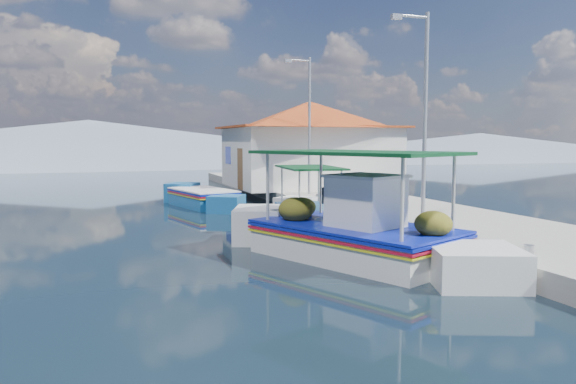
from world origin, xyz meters
name	(u,v)px	position (x,y,z in m)	size (l,w,h in m)	color
ground	(300,266)	(0.00, 0.00, 0.00)	(160.00, 160.00, 0.00)	black
quay	(392,212)	(5.90, 6.00, 0.25)	(5.00, 44.00, 0.50)	gray
bollards	(349,206)	(3.80, 5.25, 0.65)	(0.20, 17.20, 0.30)	#A5A8AD
main_caique	(354,236)	(1.55, 0.31, 0.56)	(4.87, 8.14, 2.93)	white
caique_green_canopy	(309,215)	(2.44, 5.60, 0.33)	(2.23, 5.90, 2.22)	white
caique_blue_hull	(203,199)	(0.01, 12.04, 0.31)	(2.88, 6.20, 1.14)	#185993
harbor_building	(309,142)	(6.20, 15.00, 2.78)	(10.49, 10.49, 4.40)	silver
lamp_post_near	(422,107)	(4.51, 2.00, 3.85)	(1.21, 0.14, 6.00)	#A5A8AD
lamp_post_far	(307,118)	(4.51, 11.00, 3.85)	(1.21, 0.14, 6.00)	#A5A8AD
mountain_ridge	(189,147)	(6.54, 56.00, 2.04)	(171.40, 96.00, 5.50)	gray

